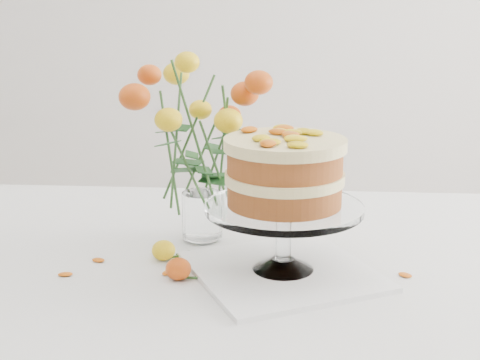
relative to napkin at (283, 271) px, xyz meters
name	(u,v)px	position (x,y,z in m)	size (l,w,h in m)	color
table	(239,294)	(-0.08, 0.09, -0.09)	(1.43, 0.93, 0.76)	tan
napkin	(283,271)	(0.00, 0.00, 0.00)	(0.30, 0.30, 0.01)	silver
cake_stand	(284,179)	(0.00, 0.00, 0.17)	(0.28, 0.28, 0.25)	white
rose_vase	(201,126)	(-0.16, 0.16, 0.23)	(0.32, 0.32, 0.40)	white
loose_rose_near	(164,250)	(-0.22, 0.05, 0.01)	(0.08, 0.04, 0.04)	yellow
loose_rose_far	(179,269)	(-0.18, -0.04, 0.01)	(0.08, 0.05, 0.04)	#BD4D09
stray_petal_a	(168,273)	(-0.20, -0.01, 0.00)	(0.03, 0.02, 0.00)	gold
stray_petal_b	(222,284)	(-0.10, -0.05, 0.00)	(0.03, 0.02, 0.00)	gold
stray_petal_c	(243,294)	(-0.06, -0.09, 0.00)	(0.03, 0.02, 0.00)	gold
stray_petal_d	(98,260)	(-0.34, 0.04, 0.00)	(0.03, 0.02, 0.00)	gold
stray_petal_e	(65,275)	(-0.38, -0.03, 0.00)	(0.03, 0.02, 0.00)	gold
stray_petal_f	(405,275)	(0.22, 0.01, 0.00)	(0.03, 0.02, 0.00)	gold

